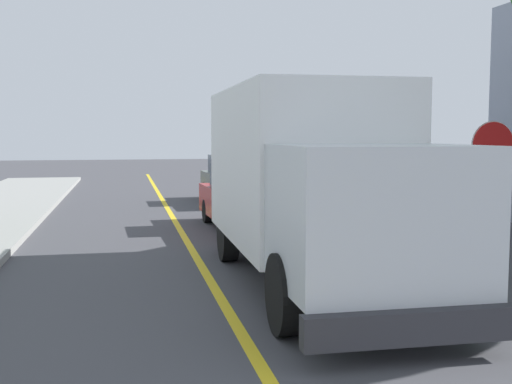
{
  "coord_description": "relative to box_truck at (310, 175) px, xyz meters",
  "views": [
    {
      "loc": [
        -1.36,
        -0.24,
        2.43
      ],
      "look_at": [
        0.92,
        10.64,
        1.4
      ],
      "focal_mm": 44.26,
      "sensor_mm": 36.0,
      "label": 1
    }
  ],
  "objects": [
    {
      "name": "parked_car_near",
      "position": [
        0.12,
        5.89,
        -0.97
      ],
      "size": [
        1.99,
        4.47,
        1.67
      ],
      "color": "maroon",
      "rests_on": "ground"
    },
    {
      "name": "centre_line_yellow",
      "position": [
        -1.59,
        0.46,
        -1.76
      ],
      "size": [
        0.16,
        56.0,
        0.01
      ],
      "primitive_type": "cube",
      "color": "gold",
      "rests_on": "ground"
    },
    {
      "name": "stop_sign",
      "position": [
        3.26,
        -0.01,
        0.09
      ],
      "size": [
        0.8,
        0.1,
        2.65
      ],
      "color": "gray",
      "rests_on": "ground"
    },
    {
      "name": "box_truck",
      "position": [
        0.0,
        0.0,
        0.0
      ],
      "size": [
        2.47,
        7.2,
        3.2
      ],
      "color": "white",
      "rests_on": "ground"
    },
    {
      "name": "parked_car_mid",
      "position": [
        0.86,
        12.06,
        -0.97
      ],
      "size": [
        1.91,
        4.44,
        1.67
      ],
      "color": "#4C564C",
      "rests_on": "ground"
    },
    {
      "name": "parked_van_across",
      "position": [
        3.61,
        5.57,
        -0.97
      ],
      "size": [
        1.84,
        4.41,
        1.67
      ],
      "color": "#B7B7BC",
      "rests_on": "ground"
    }
  ]
}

